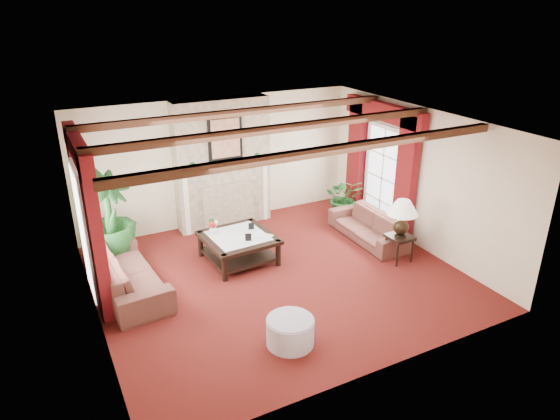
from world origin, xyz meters
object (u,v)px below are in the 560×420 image
sofa_right (369,222)px  sofa_left (126,266)px  side_table (399,248)px  ottoman (290,332)px  potted_palm (110,237)px  coffee_table (239,248)px

sofa_right → sofa_left: bearing=-92.6°
sofa_right → side_table: size_ratio=3.75×
sofa_left → ottoman: bearing=-149.5°
side_table → ottoman: bearing=-157.2°
side_table → ottoman: size_ratio=0.75×
potted_palm → side_table: 5.31m
ottoman → side_table: bearing=22.8°
potted_palm → coffee_table: 2.36m
potted_palm → sofa_left: bearing=-87.9°
sofa_right → potted_palm: (-4.76, 1.43, 0.12)m
sofa_left → sofa_right: (4.72, -0.24, -0.07)m
sofa_right → potted_palm: 4.98m
side_table → coffee_table: bearing=152.9°
sofa_left → ottoman: sofa_left is taller
potted_palm → side_table: potted_palm is taller
coffee_table → side_table: side_table is taller
sofa_left → side_table: bearing=-109.2°
side_table → sofa_right: bearing=87.4°
side_table → ottoman: 3.20m
ottoman → potted_palm: bearing=115.8°
sofa_left → potted_palm: (-0.04, 1.18, 0.04)m
sofa_right → coffee_table: (-2.68, 0.35, -0.12)m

